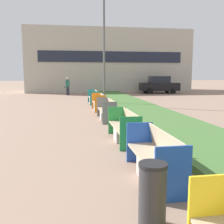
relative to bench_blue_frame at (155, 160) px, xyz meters
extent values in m
cube|color=#426B33|center=(2.26, 4.23, -0.28)|extent=(2.80, 120.00, 0.18)
cube|color=#B2AD9E|center=(3.06, 27.76, 3.26)|extent=(19.19, 6.25, 7.25)
cube|color=#1E2333|center=(3.06, 24.58, 3.62)|extent=(16.12, 0.08, 1.20)
cube|color=yellow|center=(-0.04, -2.24, 0.10)|extent=(0.62, 0.04, 0.94)
cube|color=#9E9B96|center=(-0.04, 0.00, -0.16)|extent=(0.52, 0.60, 0.42)
cube|color=tan|center=(-0.04, 0.00, 0.07)|extent=(0.58, 2.02, 0.05)
cube|color=tan|center=(0.23, 0.00, 0.33)|extent=(0.14, 1.94, 0.48)
cube|color=blue|center=(-0.04, -1.03, 0.10)|extent=(0.62, 0.04, 0.94)
cube|color=blue|center=(-0.04, 1.03, 0.10)|extent=(0.62, 0.04, 0.94)
cube|color=#9E9B96|center=(-0.04, 2.98, -0.16)|extent=(0.52, 0.60, 0.42)
cube|color=tan|center=(-0.04, 2.98, 0.07)|extent=(0.58, 2.09, 0.05)
cube|color=tan|center=(0.23, 2.98, 0.33)|extent=(0.14, 2.00, 0.48)
cube|color=#238C3D|center=(-0.04, 1.92, 0.10)|extent=(0.62, 0.04, 0.94)
cube|color=#238C3D|center=(-0.04, 4.04, 0.10)|extent=(0.62, 0.04, 0.94)
cube|color=#9E9B96|center=(-0.04, 6.86, -0.16)|extent=(0.52, 0.60, 0.42)
cube|color=tan|center=(-0.04, 6.86, 0.07)|extent=(0.58, 2.12, 0.05)
cube|color=tan|center=(0.23, 6.86, 0.33)|extent=(0.14, 2.03, 0.48)
cube|color=slate|center=(-0.04, 5.78, 0.10)|extent=(0.62, 0.04, 0.94)
cube|color=slate|center=(-0.04, 7.93, 0.10)|extent=(0.62, 0.04, 0.94)
cube|color=#9E9B96|center=(-0.04, 10.13, -0.16)|extent=(0.52, 0.60, 0.42)
cube|color=tan|center=(-0.04, 10.13, 0.07)|extent=(0.58, 1.87, 0.05)
cube|color=tan|center=(0.23, 10.13, 0.33)|extent=(0.14, 1.80, 0.48)
cube|color=orange|center=(-0.04, 9.17, 0.10)|extent=(0.62, 0.04, 0.94)
cube|color=orange|center=(-0.04, 11.08, 0.10)|extent=(0.62, 0.04, 0.94)
cube|color=#9E9B96|center=(-0.04, 13.59, -0.16)|extent=(0.52, 0.60, 0.42)
cube|color=tan|center=(-0.04, 13.59, 0.07)|extent=(0.58, 2.06, 0.05)
cube|color=tan|center=(0.23, 13.59, 0.33)|extent=(0.14, 1.98, 0.48)
cube|color=#197A7F|center=(-0.04, 12.54, 0.10)|extent=(0.62, 0.04, 0.94)
cube|color=#197A7F|center=(-0.04, 14.64, 0.10)|extent=(0.62, 0.04, 0.94)
cylinder|color=#2D2D30|center=(-0.57, -1.63, 0.06)|extent=(0.37, 0.37, 0.85)
cylinder|color=black|center=(-0.57, -1.63, 0.51)|extent=(0.39, 0.39, 0.05)
cylinder|color=#56595B|center=(0.61, 12.56, 3.95)|extent=(0.14, 0.14, 8.63)
cube|color=#232633|center=(-1.87, 21.58, 0.06)|extent=(0.30, 0.22, 0.85)
cube|color=#236051|center=(-1.87, 21.58, 0.82)|extent=(0.38, 0.24, 0.68)
sphere|color=tan|center=(-1.87, 21.58, 1.28)|extent=(0.23, 0.23, 0.23)
cube|color=#236051|center=(-2.15, 21.58, 0.44)|extent=(0.12, 0.20, 0.18)
cube|color=black|center=(7.95, 22.65, 0.35)|extent=(4.34, 2.12, 0.84)
cube|color=black|center=(7.95, 22.65, 1.13)|extent=(2.23, 1.73, 0.72)
cylinder|color=black|center=(9.21, 21.75, -0.07)|extent=(0.60, 0.20, 0.60)
cylinder|color=black|center=(9.21, 23.55, -0.07)|extent=(0.60, 0.20, 0.60)
cylinder|color=black|center=(6.69, 21.75, -0.07)|extent=(0.60, 0.20, 0.60)
cylinder|color=black|center=(6.69, 23.55, -0.07)|extent=(0.60, 0.20, 0.60)
camera|label=1|loc=(-1.63, -4.83, 1.69)|focal=42.00mm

